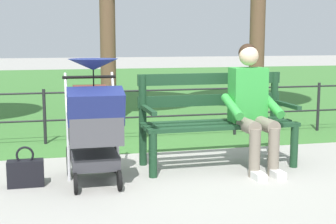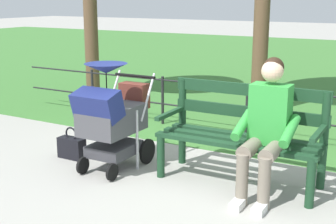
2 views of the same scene
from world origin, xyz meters
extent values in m
plane|color=#9E9B93|center=(0.00, 0.00, 0.00)|extent=(60.00, 60.00, 0.00)
cube|color=#3D7533|center=(0.00, -8.80, 0.00)|extent=(40.00, 16.00, 0.01)
cube|color=#193D23|center=(-0.49, -0.18, 0.45)|extent=(1.60, 0.13, 0.04)
cube|color=#193D23|center=(-0.49, 0.00, 0.45)|extent=(1.60, 0.13, 0.04)
cube|color=#193D23|center=(-0.49, 0.18, 0.45)|extent=(1.60, 0.13, 0.04)
cube|color=#193D23|center=(-0.49, -0.28, 0.67)|extent=(1.60, 0.06, 0.12)
cube|color=#193D23|center=(-0.49, -0.28, 0.90)|extent=(1.60, 0.06, 0.12)
cylinder|color=#193D23|center=(-1.24, 0.19, 0.23)|extent=(0.08, 0.08, 0.45)
cylinder|color=#193D23|center=(-1.24, -0.29, 0.47)|extent=(0.08, 0.08, 0.95)
cube|color=#193D23|center=(-1.24, -0.01, 0.63)|extent=(0.06, 0.56, 0.04)
cylinder|color=#193D23|center=(0.26, 0.21, 0.23)|extent=(0.08, 0.08, 0.45)
cylinder|color=#193D23|center=(0.26, -0.27, 0.47)|extent=(0.08, 0.08, 0.95)
cube|color=#193D23|center=(0.26, 0.01, 0.63)|extent=(0.06, 0.56, 0.04)
cylinder|color=slate|center=(-0.90, 0.22, 0.47)|extent=(0.15, 0.40, 0.14)
cylinder|color=slate|center=(-0.70, 0.22, 0.47)|extent=(0.15, 0.40, 0.14)
cylinder|color=slate|center=(-0.90, 0.42, 0.24)|extent=(0.11, 0.11, 0.47)
cylinder|color=slate|center=(-0.70, 0.42, 0.24)|extent=(0.11, 0.11, 0.47)
cube|color=silver|center=(-0.90, 0.50, 0.04)|extent=(0.10, 0.22, 0.07)
cube|color=silver|center=(-0.70, 0.50, 0.04)|extent=(0.10, 0.22, 0.07)
cube|color=green|center=(-0.80, 0.00, 0.75)|extent=(0.36, 0.23, 0.56)
cylinder|color=green|center=(-1.02, 0.12, 0.65)|extent=(0.10, 0.43, 0.23)
cylinder|color=green|center=(-0.58, 0.12, 0.65)|extent=(0.10, 0.43, 0.23)
sphere|color=beige|center=(-0.80, 0.00, 1.15)|extent=(0.20, 0.20, 0.20)
sphere|color=black|center=(-0.79, -0.03, 1.18)|extent=(0.19, 0.19, 0.19)
cylinder|color=black|center=(0.58, -0.05, 0.14)|extent=(0.03, 0.28, 0.28)
cylinder|color=black|center=(1.04, -0.06, 0.14)|extent=(0.03, 0.28, 0.28)
cylinder|color=black|center=(0.63, 0.55, 0.09)|extent=(0.03, 0.18, 0.18)
cylinder|color=black|center=(1.01, 0.54, 0.09)|extent=(0.03, 0.18, 0.18)
cube|color=#38383D|center=(0.82, 0.24, 0.22)|extent=(0.42, 0.52, 0.12)
cylinder|color=silver|center=(0.59, 0.15, 0.33)|extent=(0.03, 0.03, 0.65)
cylinder|color=silver|center=(1.05, 0.14, 0.33)|extent=(0.03, 0.03, 0.65)
cube|color=#47474C|center=(0.82, 0.26, 0.55)|extent=(0.46, 0.68, 0.28)
cube|color=navy|center=(0.82, 0.50, 0.75)|extent=(0.48, 0.31, 0.33)
cylinder|color=black|center=(0.81, -0.18, 0.95)|extent=(0.52, 0.03, 0.03)
cylinder|color=silver|center=(0.58, -0.07, 0.75)|extent=(0.03, 0.30, 0.49)
cylinder|color=silver|center=(1.04, -0.08, 0.75)|extent=(0.03, 0.30, 0.49)
cone|color=navy|center=(0.82, 0.34, 1.10)|extent=(0.44, 0.44, 0.10)
cylinder|color=black|center=(0.82, 0.34, 0.92)|extent=(0.01, 0.01, 0.30)
cube|color=brown|center=(0.81, -0.16, 0.73)|extent=(0.32, 0.16, 0.28)
cube|color=black|center=(1.43, 0.22, 0.12)|extent=(0.32, 0.14, 0.24)
torus|color=black|center=(1.43, 0.22, 0.29)|extent=(0.16, 0.02, 0.16)
cylinder|color=black|center=(-2.55, -1.57, 0.35)|extent=(0.04, 0.04, 0.70)
cylinder|color=black|center=(-1.28, -1.57, 0.35)|extent=(0.04, 0.04, 0.70)
cylinder|color=black|center=(0.00, -1.57, 0.35)|extent=(0.04, 0.04, 0.70)
cylinder|color=black|center=(1.28, -1.57, 0.35)|extent=(0.04, 0.04, 0.70)
cylinder|color=black|center=(0.00, -1.57, 0.65)|extent=(7.66, 0.02, 0.02)
cylinder|color=black|center=(0.00, -1.57, 0.30)|extent=(7.66, 0.02, 0.02)
cylinder|color=brown|center=(-2.02, -2.58, 1.85)|extent=(0.24, 0.24, 3.70)
cylinder|color=brown|center=(0.31, -2.92, 1.60)|extent=(0.24, 0.24, 3.21)
camera|label=1|loc=(1.18, 4.67, 1.33)|focal=52.02mm
camera|label=2|loc=(-2.05, 4.10, 1.81)|focal=50.06mm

